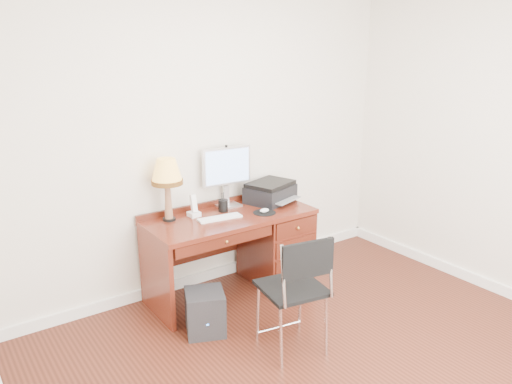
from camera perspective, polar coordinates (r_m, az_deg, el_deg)
ground at (r=3.76m, az=9.32°, el=-19.34°), size 4.00×4.00×0.00m
room_shell at (r=4.13m, az=3.07°, el=-14.76°), size 4.00×4.00×4.00m
desk at (r=4.69m, az=0.42°, el=-5.76°), size 1.50×0.67×0.75m
monitor at (r=4.56m, az=-3.37°, el=2.60°), size 0.48×0.17×0.55m
keyboard at (r=4.31m, az=-4.17°, el=-2.98°), size 0.40×0.16×0.01m
mouse_pad at (r=4.44m, az=0.96°, el=-2.26°), size 0.20×0.20×0.04m
printer at (r=4.74m, az=1.64°, el=0.02°), size 0.52×0.46×0.19m
leg_lamp at (r=4.21m, az=-10.15°, el=1.88°), size 0.26×0.26×0.54m
phone at (r=4.37m, az=-7.12°, el=-2.06°), size 0.10×0.10×0.20m
pen_cup at (r=4.48m, az=-3.79°, el=-1.56°), size 0.09×0.09×0.11m
chair at (r=3.62m, az=4.88°, el=-10.28°), size 0.50×0.51×0.93m
equipment_box at (r=4.05m, az=-5.83°, el=-13.48°), size 0.39×0.39×0.34m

